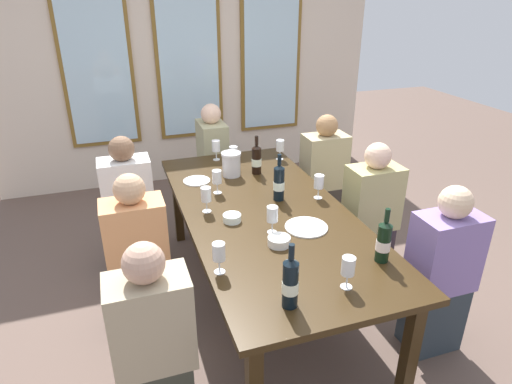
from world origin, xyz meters
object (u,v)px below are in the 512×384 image
object	(u,v)px
seated_person_1	(370,217)
wine_glass_4	(272,215)
wine_bottle_1	(384,241)
seated_person_5	(323,178)
tasting_bowl_0	(232,218)
seated_person_3	(440,275)
wine_bottle_2	(257,159)
seated_person_2	(154,349)
white_plate_1	(197,181)
wine_bottle_3	(290,283)
white_plate_0	(306,227)
tasting_bowl_1	(279,241)
wine_glass_7	(234,153)
seated_person_4	(129,208)
wine_glass_6	(319,183)
wine_glass_3	(217,178)
dining_table	(265,219)
wine_bottle_0	(279,182)
seated_person_0	(138,259)
wine_glass_5	(216,147)
wine_glass_0	(348,267)
wine_glass_2	(219,253)
wine_glass_8	(206,196)
metal_pitcher	(231,164)
seated_person_6	(213,163)
wine_glass_1	(280,146)

from	to	relation	value
seated_person_1	wine_glass_4	bearing A→B (deg)	-160.75
wine_bottle_1	seated_person_5	world-z (taller)	seated_person_5
tasting_bowl_0	seated_person_3	size ratio (longest dim) A/B	0.10
wine_bottle_2	seated_person_2	distance (m)	1.78
seated_person_1	white_plate_1	bearing A→B (deg)	153.42
wine_glass_4	seated_person_3	xyz separation A→B (m)	(0.91, -0.46, -0.34)
wine_bottle_2	wine_bottle_3	world-z (taller)	wine_bottle_3
seated_person_2	seated_person_1	bearing A→B (deg)	26.02
white_plate_0	seated_person_5	bearing A→B (deg)	58.35
tasting_bowl_1	wine_glass_7	world-z (taller)	wine_glass_7
wine_bottle_1	wine_bottle_2	size ratio (longest dim) A/B	1.02
white_plate_0	seated_person_4	world-z (taller)	seated_person_4
wine_glass_6	wine_glass_3	bearing A→B (deg)	154.59
seated_person_4	tasting_bowl_0	bearing A→B (deg)	-54.45
wine_glass_3	wine_glass_7	bearing A→B (deg)	60.90
dining_table	wine_bottle_0	world-z (taller)	wine_bottle_0
seated_person_0	wine_bottle_3	bearing A→B (deg)	-56.87
tasting_bowl_1	wine_glass_6	bearing A→B (deg)	45.41
wine_bottle_3	tasting_bowl_0	xyz separation A→B (m)	(-0.03, 0.88, -0.11)
wine_glass_5	seated_person_2	world-z (taller)	seated_person_2
wine_bottle_1	seated_person_0	xyz separation A→B (m)	(-1.25, 0.77, -0.33)
wine_bottle_0	wine_bottle_1	size ratio (longest dim) A/B	1.06
tasting_bowl_0	wine_glass_0	world-z (taller)	wine_glass_0
wine_glass_2	seated_person_5	xyz separation A→B (m)	(1.32, 1.40, -0.33)
tasting_bowl_1	wine_glass_7	xyz separation A→B (m)	(0.09, 1.26, 0.09)
white_plate_1	wine_glass_3	world-z (taller)	wine_glass_3
tasting_bowl_1	seated_person_2	xyz separation A→B (m)	(-0.78, -0.37, -0.24)
wine_glass_8	seated_person_3	bearing A→B (deg)	-34.96
wine_glass_4	wine_bottle_3	bearing A→B (deg)	-103.66
wine_bottle_1	tasting_bowl_1	bearing A→B (deg)	145.23
seated_person_3	seated_person_1	bearing A→B (deg)	90.00
metal_pitcher	seated_person_5	xyz separation A→B (m)	(0.90, 0.16, -0.31)
wine_glass_7	seated_person_1	xyz separation A→B (m)	(0.83, -0.80, -0.33)
wine_glass_2	wine_glass_4	distance (m)	0.50
wine_glass_0	seated_person_4	bearing A→B (deg)	119.54
wine_bottle_1	wine_glass_8	world-z (taller)	wine_bottle_1
white_plate_0	seated_person_2	bearing A→B (deg)	-153.83
wine_bottle_3	wine_glass_0	xyz separation A→B (m)	(0.32, 0.04, -0.01)
wine_glass_4	wine_glass_6	world-z (taller)	same
seated_person_6	white_plate_0	bearing A→B (deg)	-84.93
white_plate_0	seated_person_4	size ratio (longest dim) A/B	0.24
white_plate_0	wine_glass_2	distance (m)	0.70
wine_glass_8	seated_person_6	size ratio (longest dim) A/B	0.16
wine_glass_7	seated_person_5	distance (m)	0.89
wine_glass_7	metal_pitcher	bearing A→B (deg)	-111.52
tasting_bowl_1	wine_glass_7	distance (m)	1.27
wine_glass_4	wine_glass_8	bearing A→B (deg)	128.31
wine_glass_4	seated_person_6	size ratio (longest dim) A/B	0.16
wine_glass_1	seated_person_1	xyz separation A→B (m)	(0.41, -0.83, -0.33)
wine_glass_8	seated_person_2	bearing A→B (deg)	-117.69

